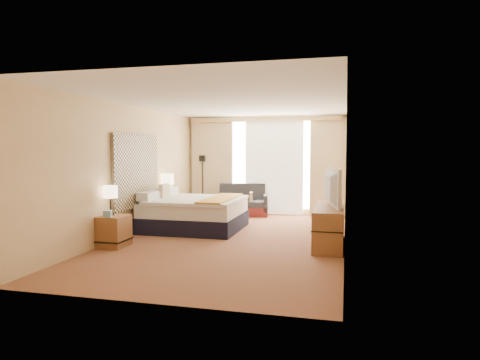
% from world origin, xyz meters
% --- Properties ---
extents(floor, '(4.20, 7.00, 0.02)m').
position_xyz_m(floor, '(0.00, 0.00, 0.00)').
color(floor, maroon).
rests_on(floor, ground).
extents(ceiling, '(4.20, 7.00, 0.02)m').
position_xyz_m(ceiling, '(0.00, 0.00, 2.60)').
color(ceiling, white).
rests_on(ceiling, wall_back).
extents(wall_back, '(4.20, 0.02, 2.60)m').
position_xyz_m(wall_back, '(0.00, 3.50, 1.30)').
color(wall_back, '#E3C28A').
rests_on(wall_back, ground).
extents(wall_front, '(4.20, 0.02, 2.60)m').
position_xyz_m(wall_front, '(0.00, -3.50, 1.30)').
color(wall_front, '#E3C28A').
rests_on(wall_front, ground).
extents(wall_left, '(0.02, 7.00, 2.60)m').
position_xyz_m(wall_left, '(-2.10, 0.00, 1.30)').
color(wall_left, '#E3C28A').
rests_on(wall_left, ground).
extents(wall_right, '(0.02, 7.00, 2.60)m').
position_xyz_m(wall_right, '(2.10, 0.00, 1.30)').
color(wall_right, '#E3C28A').
rests_on(wall_right, ground).
extents(headboard, '(0.06, 1.85, 1.50)m').
position_xyz_m(headboard, '(-2.06, 0.20, 1.28)').
color(headboard, black).
rests_on(headboard, wall_left).
extents(nightstand_left, '(0.45, 0.52, 0.55)m').
position_xyz_m(nightstand_left, '(-1.87, -1.05, 0.28)').
color(nightstand_left, brown).
rests_on(nightstand_left, floor).
extents(nightstand_right, '(0.45, 0.52, 0.55)m').
position_xyz_m(nightstand_right, '(-1.87, 1.45, 0.28)').
color(nightstand_right, brown).
rests_on(nightstand_right, floor).
extents(media_dresser, '(0.50, 1.80, 0.70)m').
position_xyz_m(media_dresser, '(1.83, 0.00, 0.35)').
color(media_dresser, brown).
rests_on(media_dresser, floor).
extents(window, '(2.30, 0.02, 2.30)m').
position_xyz_m(window, '(0.25, 3.47, 1.32)').
color(window, white).
rests_on(window, wall_back).
extents(curtains, '(4.12, 0.19, 2.56)m').
position_xyz_m(curtains, '(-0.00, 3.39, 1.41)').
color(curtains, beige).
rests_on(curtains, floor).
extents(bed, '(1.99, 1.82, 0.97)m').
position_xyz_m(bed, '(-1.06, 0.85, 0.35)').
color(bed, black).
rests_on(bed, floor).
extents(loveseat, '(1.43, 0.96, 0.82)m').
position_xyz_m(loveseat, '(-0.52, 3.04, 0.27)').
color(loveseat, maroon).
rests_on(loveseat, floor).
extents(floor_lamp, '(0.20, 0.20, 1.56)m').
position_xyz_m(floor_lamp, '(-1.71, 3.30, 1.10)').
color(floor_lamp, black).
rests_on(floor_lamp, floor).
extents(desk_chair, '(0.51, 0.51, 1.06)m').
position_xyz_m(desk_chair, '(1.81, 1.81, 0.47)').
color(desk_chair, black).
rests_on(desk_chair, floor).
extents(lamp_left, '(0.25, 0.25, 0.53)m').
position_xyz_m(lamp_left, '(-1.93, -1.05, 0.96)').
color(lamp_left, black).
rests_on(lamp_left, nightstand_left).
extents(lamp_right, '(0.29, 0.29, 0.61)m').
position_xyz_m(lamp_right, '(-1.92, 1.44, 1.02)').
color(lamp_right, black).
rests_on(lamp_right, nightstand_right).
extents(tissue_box, '(0.17, 0.17, 0.12)m').
position_xyz_m(tissue_box, '(-1.88, -1.23, 0.61)').
color(tissue_box, '#7DA8C1').
rests_on(tissue_box, nightstand_left).
extents(telephone, '(0.20, 0.16, 0.07)m').
position_xyz_m(telephone, '(-1.76, 1.49, 0.58)').
color(telephone, black).
rests_on(telephone, nightstand_right).
extents(television, '(0.38, 1.19, 0.68)m').
position_xyz_m(television, '(1.78, 0.01, 1.04)').
color(television, black).
rests_on(television, media_dresser).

